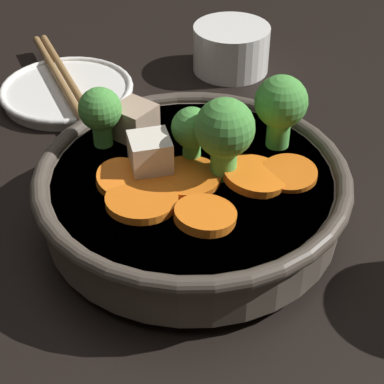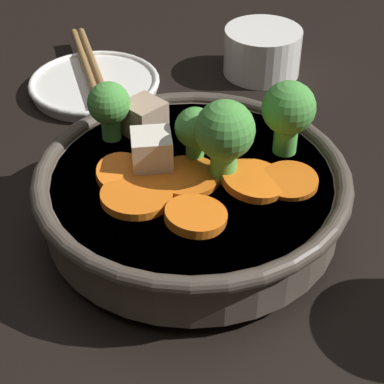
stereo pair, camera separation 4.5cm
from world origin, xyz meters
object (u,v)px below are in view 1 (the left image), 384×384
Objects in this scene: chopsticks_pair at (66,82)px; stirfry_bowl at (193,186)px; tea_cup at (231,48)px; side_saucer at (67,91)px.

stirfry_bowl is at bearing -30.15° from chopsticks_pair.
tea_cup reaches higher than chopsticks_pair.
tea_cup reaches higher than side_saucer.
side_saucer is 0.17m from tea_cup.
side_saucer is at bearing -132.73° from tea_cup.
side_saucer is (-0.19, 0.11, -0.03)m from stirfry_bowl.
chopsticks_pair is (0.00, 0.00, 0.01)m from side_saucer.
tea_cup is (-0.08, 0.24, -0.01)m from stirfry_bowl.
chopsticks_pair is (-0.12, -0.13, -0.01)m from tea_cup.
chopsticks_pair is (-0.19, 0.11, -0.02)m from stirfry_bowl.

